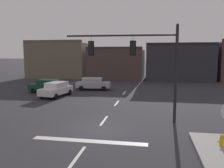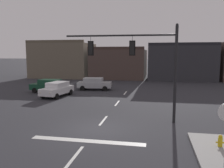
# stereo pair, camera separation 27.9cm
# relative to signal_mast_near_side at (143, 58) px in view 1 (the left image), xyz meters

# --- Properties ---
(ground_plane) EXTENTS (400.00, 400.00, 0.00)m
(ground_plane) POSITION_rel_signal_mast_near_side_xyz_m (-2.65, -2.39, -4.47)
(ground_plane) COLOR #2B2B30
(stop_bar_paint) EXTENTS (6.40, 0.50, 0.01)m
(stop_bar_paint) POSITION_rel_signal_mast_near_side_xyz_m (-2.65, -4.39, -4.47)
(stop_bar_paint) COLOR silver
(stop_bar_paint) RESTS_ON ground
(lane_centreline) EXTENTS (0.16, 26.40, 0.01)m
(lane_centreline) POSITION_rel_signal_mast_near_side_xyz_m (-2.65, -0.39, -4.47)
(lane_centreline) COLOR silver
(lane_centreline) RESTS_ON ground
(signal_mast_near_side) EXTENTS (7.72, 0.43, 6.72)m
(signal_mast_near_side) POSITION_rel_signal_mast_near_side_xyz_m (0.00, 0.00, 0.00)
(signal_mast_near_side) COLOR black
(signal_mast_near_side) RESTS_ON ground
(car_lot_nearside) EXTENTS (4.54, 2.13, 1.61)m
(car_lot_nearside) POSITION_rel_signal_mast_near_side_xyz_m (-11.89, 10.25, -3.62)
(car_lot_nearside) COLOR #143D28
(car_lot_nearside) RESTS_ON ground
(car_lot_middle) EXTENTS (4.60, 2.31, 1.61)m
(car_lot_middle) POSITION_rel_signal_mast_near_side_xyz_m (-6.99, 13.30, -3.62)
(car_lot_middle) COLOR #9EA0A5
(car_lot_middle) RESTS_ON ground
(car_lot_farside) EXTENTS (2.48, 4.64, 1.61)m
(car_lot_farside) POSITION_rel_signal_mast_near_side_xyz_m (-9.80, 7.90, -3.62)
(car_lot_farside) COLOR silver
(car_lot_farside) RESTS_ON ground
(fire_hydrant) EXTENTS (0.40, 0.30, 0.75)m
(fire_hydrant) POSITION_rel_signal_mast_near_side_xyz_m (4.19, -4.24, -4.14)
(fire_hydrant) COLOR gold
(fire_hydrant) RESTS_ON ground
(building_row) EXTENTS (47.38, 13.51, 7.26)m
(building_row) POSITION_rel_signal_mast_near_side_xyz_m (0.76, 30.06, -1.32)
(building_row) COLOR #665B4C
(building_row) RESTS_ON ground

